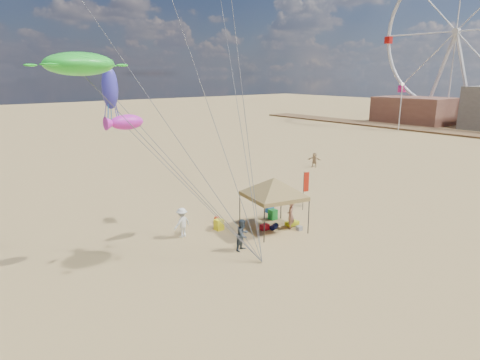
{
  "coord_description": "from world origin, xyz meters",
  "views": [
    {
      "loc": [
        -14.46,
        -14.91,
        9.81
      ],
      "look_at": [
        0.0,
        3.0,
        4.0
      ],
      "focal_mm": 31.65,
      "sensor_mm": 36.0,
      "label": 1
    }
  ],
  "objects": [
    {
      "name": "canopy_tent",
      "position": [
        3.39,
        3.8,
        3.33
      ],
      "size": [
        6.34,
        6.34,
        4.0
      ],
      "color": "black",
      "rests_on": "ground"
    },
    {
      "name": "person_near_b",
      "position": [
        -0.22,
        2.48,
        0.92
      ],
      "size": [
        1.06,
        0.92,
        1.84
      ],
      "primitive_type": "imported",
      "rotation": [
        0.0,
        0.0,
        0.29
      ],
      "color": "#37424B",
      "rests_on": "ground"
    },
    {
      "name": "bag_orange",
      "position": [
        1.39,
        7.14,
        0.18
      ],
      "size": [
        0.54,
        0.69,
        0.36
      ],
      "primitive_type": "cylinder",
      "rotation": [
        0.0,
        1.57,
        1.22
      ],
      "color": "red",
      "rests_on": "ground"
    },
    {
      "name": "feather_flag",
      "position": [
        8.06,
        5.34,
        1.94
      ],
      "size": [
        0.42,
        0.17,
        2.89
      ],
      "color": "black",
      "rests_on": "ground"
    },
    {
      "name": "building_north",
      "position": [
        67.0,
        30.0,
        2.6
      ],
      "size": [
        10.0,
        14.0,
        5.2
      ],
      "primitive_type": "cube",
      "color": "#8C5947",
      "rests_on": "ground"
    },
    {
      "name": "beach_cart",
      "position": [
        4.8,
        3.46,
        0.2
      ],
      "size": [
        0.9,
        0.5,
        0.24
      ],
      "primitive_type": "cube",
      "color": "#BBC415",
      "rests_on": "ground"
    },
    {
      "name": "squid_kite",
      "position": [
        -5.12,
        8.06,
        9.04
      ],
      "size": [
        0.91,
        0.91,
        2.31
      ],
      "primitive_type": "ellipsoid",
      "rotation": [
        0.0,
        0.0,
        0.02
      ],
      "color": "#3C39B6",
      "rests_on": "ground"
    },
    {
      "name": "turtle_kite",
      "position": [
        -8.65,
        2.22,
        10.17
      ],
      "size": [
        2.89,
        2.39,
        0.91
      ],
      "primitive_type": "ellipsoid",
      "rotation": [
        0.0,
        0.0,
        -0.08
      ],
      "color": "#28DD31",
      "rests_on": "ground"
    },
    {
      "name": "chair_yellow",
      "position": [
        0.63,
        5.95,
        0.35
      ],
      "size": [
        0.5,
        0.5,
        0.7
      ],
      "primitive_type": "cube",
      "color": "#FFF31C",
      "rests_on": "ground"
    },
    {
      "name": "ferris_wheel",
      "position": [
        72.0,
        25.73,
        16.18
      ],
      "size": [
        1.25,
        30.44,
        32.68
      ],
      "color": "silver",
      "rests_on": "ground"
    },
    {
      "name": "person_near_c",
      "position": [
        -1.85,
        6.38,
        0.93
      ],
      "size": [
        1.33,
        0.94,
        1.87
      ],
      "primitive_type": "imported",
      "rotation": [
        0.0,
        0.0,
        3.36
      ],
      "color": "white",
      "rests_on": "ground"
    },
    {
      "name": "cooler_red",
      "position": [
        2.92,
        4.08,
        0.19
      ],
      "size": [
        0.54,
        0.38,
        0.38
      ],
      "primitive_type": "cube",
      "color": "red",
      "rests_on": "ground"
    },
    {
      "name": "person_near_a",
      "position": [
        4.41,
        3.23,
        0.93
      ],
      "size": [
        0.81,
        0.75,
        1.87
      ],
      "primitive_type": "imported",
      "rotation": [
        0.0,
        0.0,
        3.75
      ],
      "color": "#AE7863",
      "rests_on": "ground"
    },
    {
      "name": "person_far_c",
      "position": [
        19.8,
        14.76,
        0.8
      ],
      "size": [
        1.21,
        1.5,
        1.6
      ],
      "primitive_type": "imported",
      "rotation": [
        0.0,
        0.0,
        5.29
      ],
      "color": "tan",
      "rests_on": "ground"
    },
    {
      "name": "cooler_blue",
      "position": [
        5.59,
        6.49,
        0.19
      ],
      "size": [
        0.54,
        0.38,
        0.38
      ],
      "primitive_type": "cube",
      "color": "#13509C",
      "rests_on": "ground"
    },
    {
      "name": "lamp_north",
      "position": [
        55.0,
        26.0,
        5.52
      ],
      "size": [
        0.5,
        0.5,
        8.25
      ],
      "color": "silver",
      "rests_on": "ground"
    },
    {
      "name": "chair_green",
      "position": [
        4.73,
        5.25,
        0.35
      ],
      "size": [
        0.5,
        0.5,
        0.7
      ],
      "primitive_type": "cube",
      "color": "green",
      "rests_on": "ground"
    },
    {
      "name": "crate_grey",
      "position": [
        4.59,
        2.62,
        0.14
      ],
      "size": [
        0.34,
        0.3,
        0.28
      ],
      "primitive_type": "cube",
      "color": "gray",
      "rests_on": "ground"
    },
    {
      "name": "bag_navy",
      "position": [
        3.47,
        3.77,
        0.18
      ],
      "size": [
        0.69,
        0.54,
        0.36
      ],
      "primitive_type": "cylinder",
      "rotation": [
        0.0,
        1.57,
        0.35
      ],
      "color": "#0B1033",
      "rests_on": "ground"
    },
    {
      "name": "fish_kite",
      "position": [
        -5.43,
        5.4,
        7.42
      ],
      "size": [
        1.76,
        0.9,
        0.78
      ],
      "primitive_type": "ellipsoid",
      "rotation": [
        0.0,
        0.0,
        -0.01
      ],
      "color": "#E429C7",
      "rests_on": "ground"
    },
    {
      "name": "ground",
      "position": [
        0.0,
        0.0,
        0.0
      ],
      "size": [
        280.0,
        280.0,
        0.0
      ],
      "primitive_type": "plane",
      "color": "tan",
      "rests_on": "ground"
    }
  ]
}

